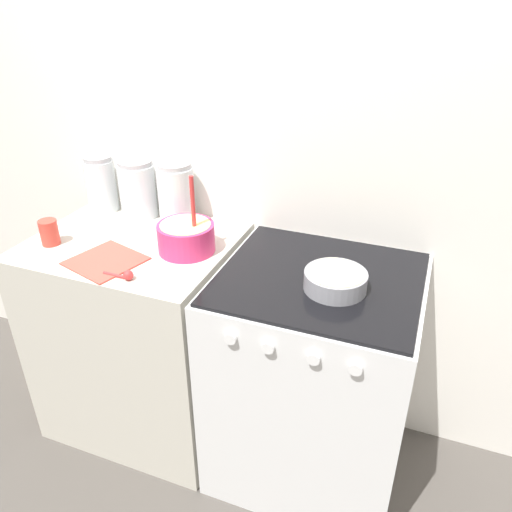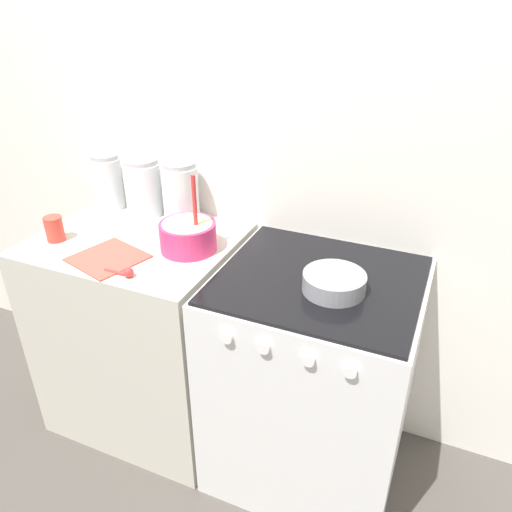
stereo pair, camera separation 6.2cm
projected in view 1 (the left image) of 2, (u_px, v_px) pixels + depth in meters
name	position (u px, v px, depth m)	size (l,w,h in m)	color
ground_plane	(197.00, 492.00, 2.02)	(12.00, 12.00, 0.00)	#4C4742
wall_back	(256.00, 156.00, 1.98)	(4.57, 0.05, 2.40)	white
countertop_cabinet	(144.00, 334.00, 2.18)	(0.78, 0.64, 0.92)	beige
stove	(313.00, 377.00, 1.94)	(0.71, 0.66, 0.92)	silver
mixing_bowl	(186.00, 236.00, 1.86)	(0.21, 0.21, 0.30)	#E0336B
baking_pan	(335.00, 280.00, 1.64)	(0.21, 0.21, 0.06)	gray
storage_jar_left	(102.00, 187.00, 2.18)	(0.13, 0.13, 0.24)	silver
storage_jar_middle	(138.00, 193.00, 2.12)	(0.16, 0.16, 0.25)	silver
storage_jar_right	(177.00, 197.00, 2.06)	(0.15, 0.15, 0.26)	silver
tin_can	(49.00, 232.00, 1.91)	(0.07, 0.07, 0.10)	#CC3F33
recipe_page	(106.00, 261.00, 1.81)	(0.29, 0.29, 0.01)	#CC4C3F
measuring_spoon	(125.00, 275.00, 1.70)	(0.12, 0.04, 0.04)	red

